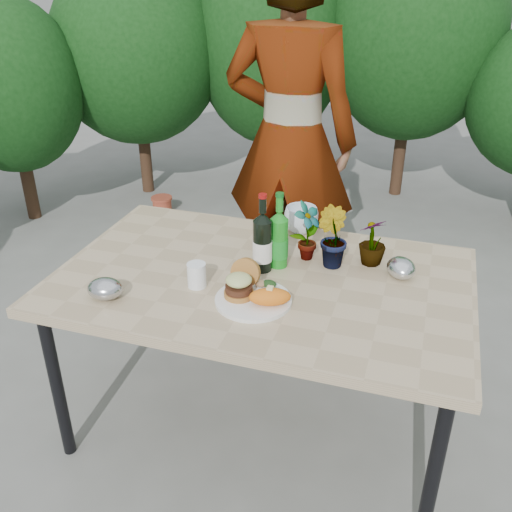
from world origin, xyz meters
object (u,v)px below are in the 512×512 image
(wine_bottle, at_px, (262,243))
(person, at_px, (290,140))
(patio_table, at_px, (262,289))
(dinner_plate, at_px, (253,300))

(wine_bottle, xyz_separation_m, person, (-0.15, 0.97, 0.12))
(patio_table, height_order, dinner_plate, dinner_plate)
(dinner_plate, bearing_deg, patio_table, 97.43)
(wine_bottle, bearing_deg, patio_table, -96.37)
(dinner_plate, bearing_deg, wine_bottle, 99.56)
(patio_table, distance_m, wine_bottle, 0.18)
(patio_table, relative_size, wine_bottle, 4.96)
(dinner_plate, height_order, person, person)
(patio_table, xyz_separation_m, dinner_plate, (0.02, -0.19, 0.06))
(wine_bottle, bearing_deg, dinner_plate, -103.73)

